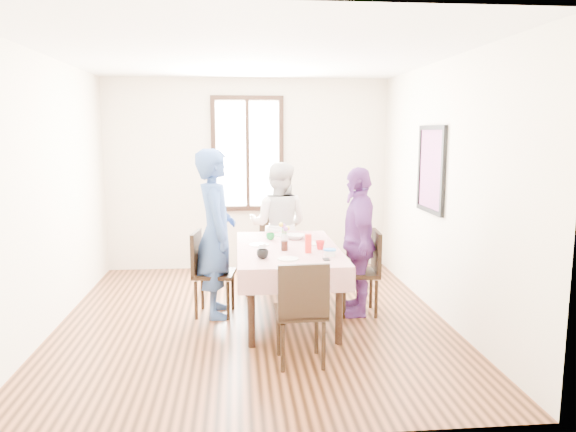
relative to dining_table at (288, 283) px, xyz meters
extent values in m
plane|color=black|center=(-0.36, -0.05, -0.38)|extent=(4.50, 4.50, 0.00)
plane|color=#F0E0C4|center=(-0.36, 2.20, 0.98)|extent=(4.00, 0.00, 4.00)
plane|color=#F0E0C4|center=(1.64, -0.05, 0.98)|extent=(0.00, 4.50, 4.50)
cube|color=black|center=(-0.36, 2.18, 1.27)|extent=(1.02, 0.06, 1.62)
cube|color=white|center=(-0.36, 2.19, 1.27)|extent=(0.90, 0.02, 1.50)
cube|color=red|center=(1.62, 0.25, 1.18)|extent=(0.04, 0.76, 0.96)
cube|color=black|center=(0.00, 0.00, 0.00)|extent=(0.93, 1.69, 0.75)
cube|color=#62030B|center=(0.00, 0.00, 0.38)|extent=(1.05, 1.81, 0.01)
cube|color=black|center=(-0.78, 0.16, 0.08)|extent=(0.47, 0.47, 0.91)
cube|color=black|center=(0.78, 0.05, 0.08)|extent=(0.45, 0.45, 0.91)
cube|color=black|center=(0.00, 1.16, 0.08)|extent=(0.48, 0.48, 0.91)
cube|color=black|center=(0.00, -1.16, 0.08)|extent=(0.43, 0.43, 0.91)
imported|color=#2E4B88|center=(-0.75, 0.16, 0.52)|extent=(0.49, 0.69, 1.79)
imported|color=beige|center=(0.00, 1.14, 0.42)|extent=(0.92, 0.80, 1.59)
imported|color=#65317D|center=(0.75, 0.05, 0.42)|extent=(0.49, 0.97, 1.59)
imported|color=black|center=(-0.29, -0.50, 0.43)|extent=(0.12, 0.12, 0.09)
imported|color=red|center=(0.32, -0.14, 0.43)|extent=(0.11, 0.11, 0.09)
imported|color=#0C7226|center=(-0.16, 0.40, 0.43)|extent=(0.14, 0.14, 0.08)
imported|color=white|center=(0.13, 0.42, 0.41)|extent=(0.28, 0.28, 0.05)
cube|color=red|center=(0.18, -0.29, 0.48)|extent=(0.06, 0.06, 0.19)
cylinder|color=white|center=(0.37, -0.44, 0.41)|extent=(0.11, 0.11, 0.06)
cylinder|color=black|center=(-0.05, -0.16, 0.44)|extent=(0.07, 0.07, 0.10)
cylinder|color=silver|center=(-0.28, -0.30, 0.44)|extent=(0.07, 0.07, 0.11)
cube|color=black|center=(0.31, -0.60, 0.39)|extent=(0.06, 0.12, 0.01)
cylinder|color=silver|center=(-0.03, 0.02, 0.46)|extent=(0.07, 0.07, 0.14)
cylinder|color=white|center=(-0.29, 0.11, 0.39)|extent=(0.20, 0.20, 0.01)
cylinder|color=white|center=(0.30, 0.13, 0.39)|extent=(0.20, 0.20, 0.01)
cylinder|color=white|center=(0.00, 0.65, 0.39)|extent=(0.20, 0.20, 0.01)
cylinder|color=white|center=(-0.05, -0.55, 0.39)|extent=(0.20, 0.20, 0.01)
cylinder|color=blue|center=(0.37, -0.44, 0.45)|extent=(0.12, 0.12, 0.01)
camera|label=1|loc=(-0.52, -5.50, 1.58)|focal=33.58mm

